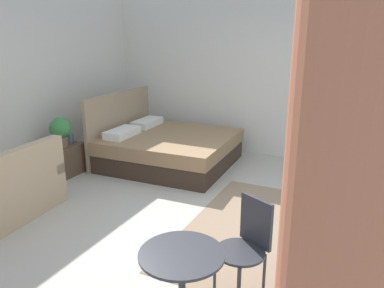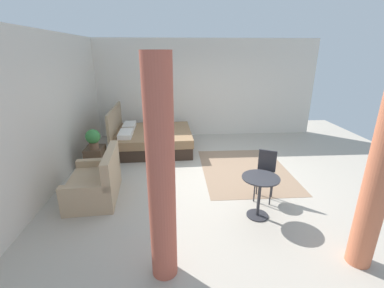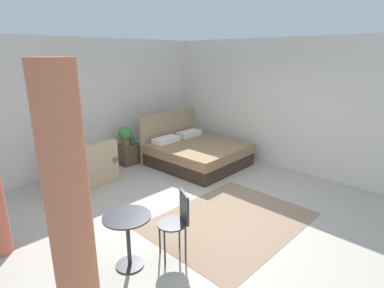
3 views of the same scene
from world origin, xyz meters
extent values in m
cube|color=#B2A899|center=(0.00, 0.00, -0.01)|extent=(8.85, 9.69, 0.02)
cube|color=silver|center=(0.00, 3.34, 1.45)|extent=(8.85, 0.12, 2.89)
cube|color=silver|center=(2.92, 0.00, 1.45)|extent=(0.12, 6.69, 2.89)
cube|color=#93755B|center=(0.11, -0.56, 0.00)|extent=(2.47, 1.88, 0.01)
cube|color=#38281E|center=(1.62, 1.56, 0.15)|extent=(1.88, 1.99, 0.30)
cube|color=#93704C|center=(1.62, 1.56, 0.41)|extent=(1.93, 2.03, 0.21)
cube|color=#997F60|center=(1.59, 2.55, 0.58)|extent=(1.88, 0.13, 1.16)
cube|color=white|center=(1.20, 2.22, 0.57)|extent=(0.66, 0.34, 0.12)
cube|color=white|center=(2.00, 2.25, 0.57)|extent=(0.66, 0.34, 0.12)
cube|color=tan|center=(-0.85, 2.47, 0.20)|extent=(1.29, 0.91, 0.39)
cube|color=tan|center=(-0.82, 2.14, 0.63)|extent=(1.24, 0.23, 0.49)
cube|color=tan|center=(-0.31, 2.51, 0.46)|extent=(0.20, 0.82, 0.13)
cube|color=brown|center=(0.53, 2.82, 0.24)|extent=(0.50, 0.39, 0.47)
cylinder|color=brown|center=(0.43, 2.79, 0.55)|extent=(0.20, 0.20, 0.16)
sphere|color=#387F3D|center=(0.43, 2.79, 0.76)|extent=(0.32, 0.32, 0.32)
cylinder|color=slate|center=(0.65, 2.83, 0.55)|extent=(0.12, 0.12, 0.15)
cylinder|color=#2D2D33|center=(-1.62, -0.32, 0.68)|extent=(0.58, 0.58, 0.02)
cylinder|color=#2D2D33|center=(-1.19, -0.38, 0.24)|extent=(0.02, 0.02, 0.47)
cylinder|color=#2D2D33|center=(-0.95, -0.50, 0.24)|extent=(0.02, 0.02, 0.47)
cylinder|color=#2D2D33|center=(-1.07, -0.75, 0.24)|extent=(0.02, 0.02, 0.47)
cylinder|color=#2D2D33|center=(-1.13, -0.56, 0.48)|extent=(0.52, 0.52, 0.02)
cube|color=#2D2D33|center=(-0.98, -0.64, 0.69)|extent=(0.17, 0.29, 0.39)
camera|label=1|loc=(-3.52, -1.30, 2.07)|focal=34.40mm
camera|label=2|loc=(-5.19, 0.98, 2.52)|focal=24.65mm
camera|label=3|loc=(-3.41, -3.15, 2.55)|focal=28.71mm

